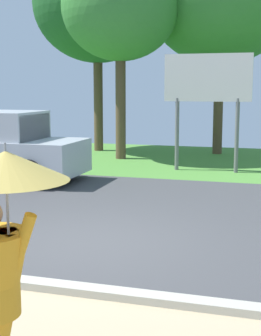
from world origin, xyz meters
TOP-DOWN VIEW (x-y plane):
  - ground_plane at (0.00, 2.95)m, footprint 40.00×22.00m
  - roadside_billboard at (0.87, 7.69)m, footprint 2.60×0.12m
  - tree_left_far at (-3.99, 11.54)m, footprint 4.97×4.97m
  - tree_right_mid at (-2.43, 9.57)m, footprint 4.05×4.05m

SIDE VIEW (x-z plane):
  - ground_plane at x=0.00m, z-range -0.15..0.05m
  - roadside_billboard at x=0.87m, z-range 0.80..4.30m
  - tree_right_mid at x=-2.43m, z-range 1.68..8.76m
  - tree_left_far at x=-3.99m, z-range 1.71..9.69m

